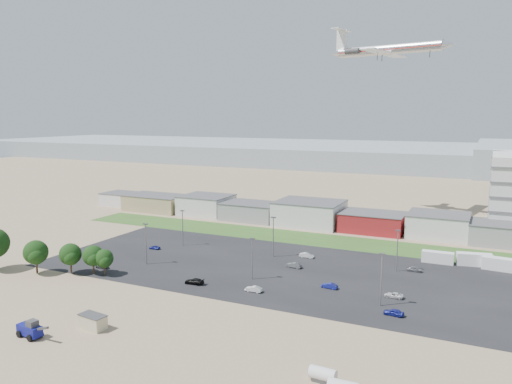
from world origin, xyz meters
The scene contains 32 objects.
ground centered at (0.00, 0.00, 0.00)m, with size 700.00×700.00×0.00m, color #998261.
parking_lot centered at (5.00, 20.00, 0.01)m, with size 120.00×50.00×0.01m, color black.
grass_strip centered at (0.00, 52.00, 0.01)m, with size 160.00×16.00×0.02m, color #34531F.
hills_backdrop centered at (40.00, 315.00, 4.50)m, with size 700.00×200.00×9.00m, color gray, non-canonical shape.
building_row centered at (-17.00, 71.00, 4.00)m, with size 170.00×20.00×8.00m, color silver, non-canonical shape.
portable_shed centered at (-12.35, -26.49, 1.29)m, with size 5.12×2.66×2.58m, color #BFB590, non-canonical shape.
telehandler centered at (-19.61, -33.71, 1.59)m, with size 7.63×2.54×3.18m, color navy, non-canonical shape.
storage_tank_nw centered at (29.91, -26.19, 1.14)m, with size 3.81×1.91×2.29m, color silver, non-canonical shape.
box_trailer_a centered at (38.79, 41.86, 1.46)m, with size 7.77×2.43×2.91m, color silver, non-canonical shape.
box_trailer_b centered at (47.36, 43.36, 1.57)m, with size 8.37×2.62×3.14m, color silver, non-canonical shape.
box_trailer_c centered at (53.28, 41.71, 1.55)m, with size 8.28×2.59×3.10m, color silver, non-canonical shape.
tree_left centered at (-46.86, -8.35, 4.61)m, with size 6.14×6.14×9.21m, color black, non-canonical shape.
tree_mid centered at (-39.59, -4.74, 4.16)m, with size 5.54×5.54×8.31m, color black, non-canonical shape.
tree_right centered at (-34.49, -2.69, 3.93)m, with size 5.25×5.25×7.87m, color black, non-canonical shape.
tree_near centered at (-31.56, -2.23, 3.53)m, with size 4.71×4.71×7.07m, color black, non-canonical shape.
lightpole_front_l centered at (-28.04, 9.15, 5.26)m, with size 1.24×0.52×10.53m, color slate, non-canonical shape.
lightpole_front_m centered at (1.43, 9.93, 4.87)m, with size 1.15×0.48×9.74m, color slate, non-canonical shape.
lightpole_front_r centered at (31.48, 6.17, 5.34)m, with size 1.26×0.52×10.69m, color slate, non-canonical shape.
lightpole_back_l centered at (-29.93, 28.60, 5.19)m, with size 1.22×0.51×10.39m, color slate, non-canonical shape.
lightpole_back_m centered at (-1.56, 29.05, 5.42)m, with size 1.28×0.53×10.84m, color slate, non-canonical shape.
lightpole_back_r centered at (30.49, 30.28, 5.11)m, with size 1.20×0.50×10.21m, color slate, non-canonical shape.
airliner centered at (13.81, 96.57, 60.82)m, with size 46.73×31.86×13.81m, color silver, non-canonical shape.
parked_car_0 centered at (33.11, 11.77, 0.54)m, with size 1.80×3.91×1.09m, color silver.
parked_car_1 centered at (19.38, 11.55, 0.60)m, with size 1.27×3.63×1.20m, color navy.
parked_car_2 centered at (34.77, 2.26, 0.65)m, with size 1.53×3.79×1.29m, color navy.
parked_car_3 centered at (-8.83, 1.31, 0.65)m, with size 1.83×4.51×1.31m, color black.
parked_car_5 centered at (-34.86, 21.66, 0.54)m, with size 1.28×3.18×1.08m, color navy.
parked_car_7 centered at (6.96, 22.31, 0.66)m, with size 1.39×3.99×1.31m, color #595B5E.
parked_car_8 centered at (34.56, 31.82, 0.62)m, with size 1.45×3.61×1.23m, color #A5A5AA.
parked_car_10 centered at (-35.73, 1.58, 0.54)m, with size 1.53×3.75×1.09m, color #595B5E.
parked_car_11 centered at (6.88, 32.00, 0.64)m, with size 1.36×3.90×1.29m, color silver.
parked_car_13 centered at (5.32, 2.55, 0.62)m, with size 1.31×3.77×1.24m, color silver.
Camera 1 is at (49.47, -89.77, 37.30)m, focal length 35.00 mm.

